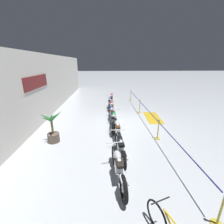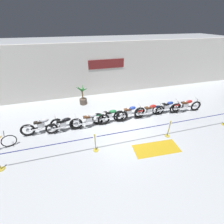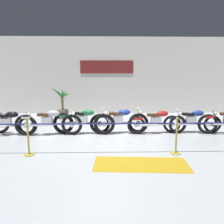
{
  "view_description": "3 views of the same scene",
  "coord_description": "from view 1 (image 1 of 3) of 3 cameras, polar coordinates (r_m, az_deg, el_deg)",
  "views": [
    {
      "loc": [
        -8.59,
        1.11,
        3.64
      ],
      "look_at": [
        0.72,
        0.67,
        0.54
      ],
      "focal_mm": 24.0,
      "sensor_mm": 36.0,
      "label": 1
    },
    {
      "loc": [
        -2.65,
        -6.88,
        5.6
      ],
      "look_at": [
        -0.55,
        0.7,
        0.73
      ],
      "focal_mm": 24.0,
      "sensor_mm": 36.0,
      "label": 2
    },
    {
      "loc": [
        0.14,
        -7.26,
        2.22
      ],
      "look_at": [
        0.35,
        0.62,
        0.83
      ],
      "focal_mm": 35.0,
      "sensor_mm": 36.0,
      "label": 3
    }
  ],
  "objects": [
    {
      "name": "motorcycle_green_3",
      "position": [
        8.51,
        0.67,
        -3.41
      ],
      "size": [
        2.33,
        0.62,
        0.97
      ],
      "color": "black",
      "rests_on": "ground"
    },
    {
      "name": "stanchion_far_right",
      "position": [
        15.27,
        7.14,
        5.83
      ],
      "size": [
        0.28,
        0.28,
        1.05
      ],
      "color": "gold",
      "rests_on": "ground"
    },
    {
      "name": "motorcycle_silver_0",
      "position": [
        5.07,
        2.44,
        -20.14
      ],
      "size": [
        2.31,
        0.63,
        0.96
      ],
      "color": "black",
      "rests_on": "ground"
    },
    {
      "name": "motorcycle_red_7",
      "position": [
        13.72,
        -0.11,
        5.06
      ],
      "size": [
        2.4,
        0.62,
        0.95
      ],
      "color": "black",
      "rests_on": "ground"
    },
    {
      "name": "motorcycle_red_5",
      "position": [
        11.11,
        -0.1,
        1.73
      ],
      "size": [
        2.24,
        0.62,
        0.92
      ],
      "color": "black",
      "rests_on": "ground"
    },
    {
      "name": "motorcycle_blue_4",
      "position": [
        9.76,
        -0.13,
        -0.52
      ],
      "size": [
        2.21,
        0.62,
        0.96
      ],
      "color": "black",
      "rests_on": "ground"
    },
    {
      "name": "floor_banner",
      "position": [
        10.76,
        15.24,
        -2.03
      ],
      "size": [
        2.39,
        1.11,
        0.01
      ],
      "primitive_type": "cube",
      "rotation": [
        0.0,
        0.0,
        -0.07
      ],
      "color": "#B78E19",
      "rests_on": "ground"
    },
    {
      "name": "motorcycle_silver_2",
      "position": [
        7.37,
        2.1,
        -7.0
      ],
      "size": [
        2.45,
        0.62,
        0.96
      ],
      "color": "black",
      "rests_on": "ground"
    },
    {
      "name": "stanchion_far_left",
      "position": [
        8.06,
        16.26,
        -3.38
      ],
      "size": [
        12.35,
        0.28,
        1.05
      ],
      "color": "gold",
      "rests_on": "ground"
    },
    {
      "name": "potted_palm_left_of_row",
      "position": [
        7.62,
        -21.69,
        -6.42
      ],
      "size": [
        0.97,
        1.12,
        1.63
      ],
      "color": "brown",
      "rests_on": "ground"
    },
    {
      "name": "stanchion_mid_right",
      "position": [
        11.46,
        10.46,
        1.42
      ],
      "size": [
        0.28,
        0.28,
        1.05
      ],
      "color": "gold",
      "rests_on": "ground"
    },
    {
      "name": "ground_plane",
      "position": [
        9.39,
        4.3,
        -4.47
      ],
      "size": [
        120.0,
        120.0,
        0.0
      ],
      "primitive_type": "plane",
      "color": "#B2B7BC"
    },
    {
      "name": "stanchion_mid_left",
      "position": [
        7.81,
        17.08,
        -7.35
      ],
      "size": [
        0.28,
        0.28,
        1.05
      ],
      "color": "gold",
      "rests_on": "ground"
    },
    {
      "name": "back_wall",
      "position": [
        9.6,
        -27.61,
        7.09
      ],
      "size": [
        28.0,
        0.29,
        4.2
      ],
      "color": "silver",
      "rests_on": "ground"
    },
    {
      "name": "motorcycle_black_1",
      "position": [
        6.08,
        3.16,
        -13.18
      ],
      "size": [
        2.1,
        0.62,
        0.92
      ],
      "color": "black",
      "rests_on": "ground"
    },
    {
      "name": "motorcycle_blue_6",
      "position": [
        12.42,
        -0.88,
        3.56
      ],
      "size": [
        2.19,
        0.62,
        0.91
      ],
      "color": "black",
      "rests_on": "ground"
    }
  ]
}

